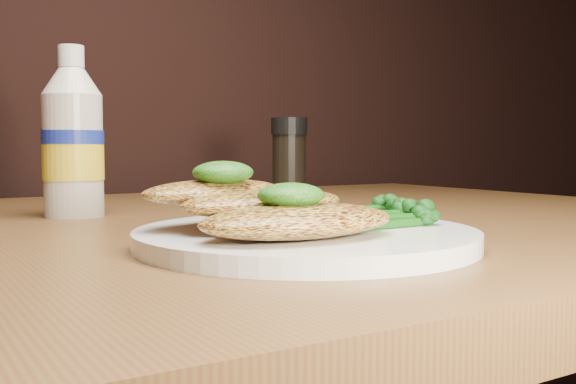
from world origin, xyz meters
TOP-DOWN VIEW (x-y plane):
  - plate at (0.01, 0.85)m, footprint 0.25×0.25m
  - chicken_front at (-0.02, 0.81)m, footprint 0.14×0.08m
  - chicken_mid at (-0.02, 0.87)m, footprint 0.14×0.08m
  - chicken_back at (-0.05, 0.90)m, footprint 0.13×0.09m
  - pesto_front at (-0.03, 0.82)m, footprint 0.05×0.05m
  - pesto_back at (-0.04, 0.89)m, footprint 0.05×0.05m
  - broccolini_bundle at (0.06, 0.85)m, footprint 0.15×0.13m
  - mayo_bottle at (-0.09, 1.15)m, footprint 0.07×0.07m
  - pepper_grinder at (0.16, 1.13)m, footprint 0.05×0.05m

SIDE VIEW (x-z plane):
  - plate at x=0.01m, z-range 0.75..0.76m
  - broccolini_bundle at x=0.06m, z-range 0.76..0.78m
  - chicken_front at x=-0.02m, z-range 0.76..0.79m
  - chicken_mid at x=-0.02m, z-range 0.77..0.79m
  - chicken_back at x=-0.05m, z-range 0.78..0.80m
  - pesto_front at x=-0.03m, z-range 0.78..0.80m
  - pepper_grinder at x=0.16m, z-range 0.75..0.86m
  - pesto_back at x=-0.04m, z-range 0.80..0.81m
  - mayo_bottle at x=-0.09m, z-range 0.75..0.93m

